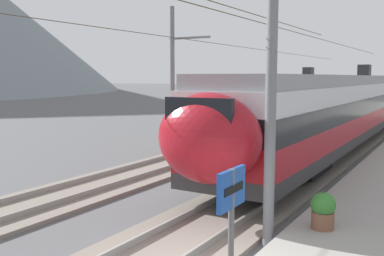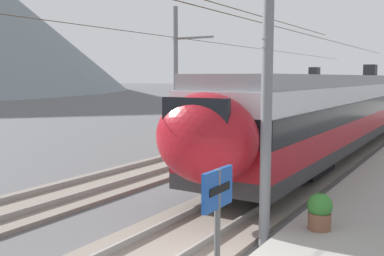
# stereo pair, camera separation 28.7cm
# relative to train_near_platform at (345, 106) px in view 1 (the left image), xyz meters

# --- Properties ---
(train_near_platform) EXTENTS (32.31, 3.01, 4.27)m
(train_near_platform) POSITION_rel_train_near_platform_xyz_m (0.00, 0.00, 0.00)
(train_near_platform) COLOR #2D2D30
(train_near_platform) RESTS_ON track_near
(train_far_track) EXTENTS (24.50, 2.90, 4.27)m
(train_far_track) POSITION_rel_train_near_platform_xyz_m (6.76, 5.23, -0.01)
(train_far_track) COLOR #2D2D30
(train_far_track) RESTS_ON track_far
(catenary_mast_mid) EXTENTS (48.45, 2.02, 7.37)m
(catenary_mast_mid) POSITION_rel_train_near_platform_xyz_m (-15.75, -1.58, 1.64)
(catenary_mast_mid) COLOR slate
(catenary_mast_mid) RESTS_ON ground
(catenary_mast_far_side) EXTENTS (48.45, 2.31, 7.26)m
(catenary_mast_far_side) POSITION_rel_train_near_platform_xyz_m (-6.03, 7.07, 1.60)
(catenary_mast_far_side) COLOR slate
(catenary_mast_far_side) RESTS_ON ground
(platform_sign) EXTENTS (0.70, 0.08, 2.26)m
(platform_sign) POSITION_rel_train_near_platform_xyz_m (-19.85, -2.78, -0.22)
(platform_sign) COLOR #59595B
(platform_sign) RESTS_ON platform_slab
(potted_plant_platform_edge) EXTENTS (0.56, 0.56, 0.84)m
(potted_plant_platform_edge) POSITION_rel_train_near_platform_xyz_m (-14.96, -2.71, -1.42)
(potted_plant_platform_edge) COLOR brown
(potted_plant_platform_edge) RESTS_ON platform_slab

